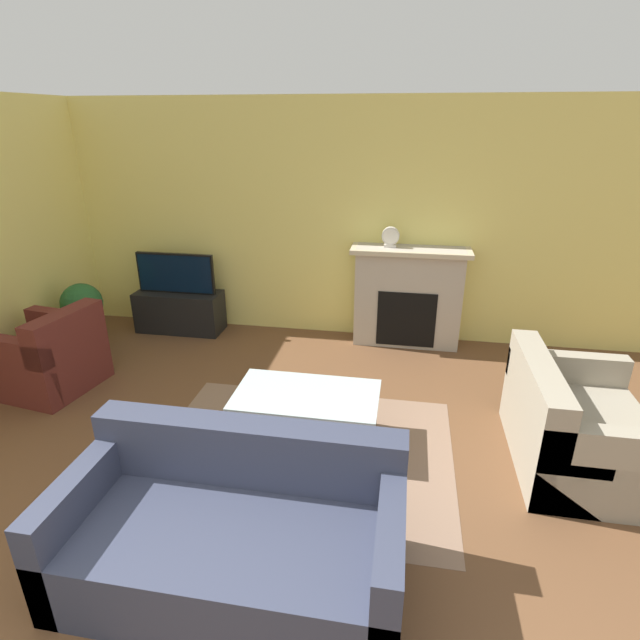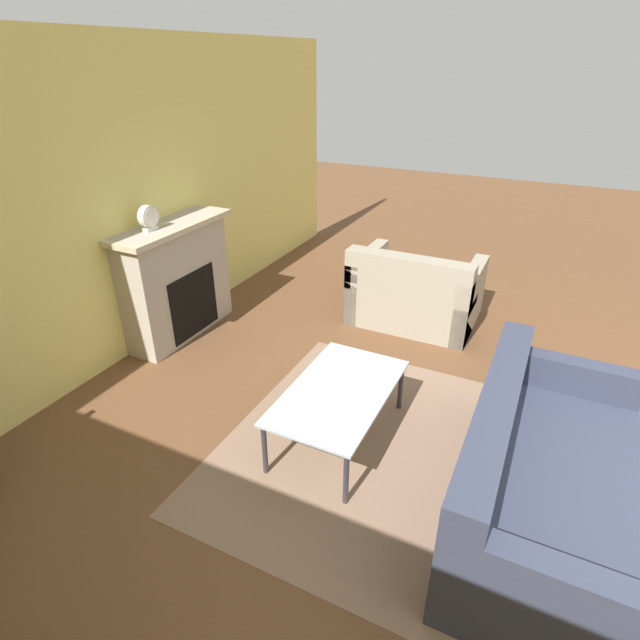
% 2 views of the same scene
% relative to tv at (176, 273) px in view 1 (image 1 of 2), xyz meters
% --- Properties ---
extents(wall_back, '(8.91, 0.06, 2.70)m').
position_rel_tv_xyz_m(wall_back, '(1.71, 0.32, 0.61)').
color(wall_back, '#EADB72').
rests_on(wall_back, ground_plane).
extents(area_rug, '(2.35, 1.87, 0.00)m').
position_rel_tv_xyz_m(area_rug, '(2.00, -2.16, -0.74)').
color(area_rug, '#896B56').
rests_on(area_rug, ground_plane).
extents(fireplace, '(1.31, 0.41, 1.14)m').
position_rel_tv_xyz_m(fireplace, '(2.76, 0.11, -0.14)').
color(fireplace, '#B2A899').
rests_on(fireplace, ground_plane).
extents(tv_stand, '(1.04, 0.41, 0.50)m').
position_rel_tv_xyz_m(tv_stand, '(0.00, 0.00, -0.49)').
color(tv_stand, black).
rests_on(tv_stand, ground_plane).
extents(tv, '(0.95, 0.06, 0.49)m').
position_rel_tv_xyz_m(tv, '(0.00, 0.00, 0.00)').
color(tv, black).
rests_on(tv, tv_stand).
extents(couch_sectional, '(1.86, 0.93, 0.82)m').
position_rel_tv_xyz_m(couch_sectional, '(1.86, -3.33, -0.45)').
color(couch_sectional, '#33384C').
rests_on(couch_sectional, ground_plane).
extents(couch_loveseat, '(0.93, 1.25, 0.82)m').
position_rel_tv_xyz_m(couch_loveseat, '(4.04, -1.91, -0.45)').
color(couch_loveseat, '#9E937F').
rests_on(couch_loveseat, ground_plane).
extents(armchair_by_window, '(1.00, 0.94, 0.82)m').
position_rel_tv_xyz_m(armchair_by_window, '(-0.65, -1.56, -0.44)').
color(armchair_by_window, '#5B231E').
rests_on(armchair_by_window, ground_plane).
extents(coffee_table, '(1.15, 0.67, 0.42)m').
position_rel_tv_xyz_m(coffee_table, '(2.00, -1.97, -0.35)').
color(coffee_table, '#333338').
rests_on(coffee_table, ground_plane).
extents(potted_plant, '(0.45, 0.45, 0.76)m').
position_rel_tv_xyz_m(potted_plant, '(-0.85, -0.64, -0.25)').
color(potted_plant, beige).
rests_on(potted_plant, ground_plane).
extents(mantel_clock, '(0.19, 0.07, 0.22)m').
position_rel_tv_xyz_m(mantel_clock, '(2.53, 0.11, 0.52)').
color(mantel_clock, beige).
rests_on(mantel_clock, fireplace).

